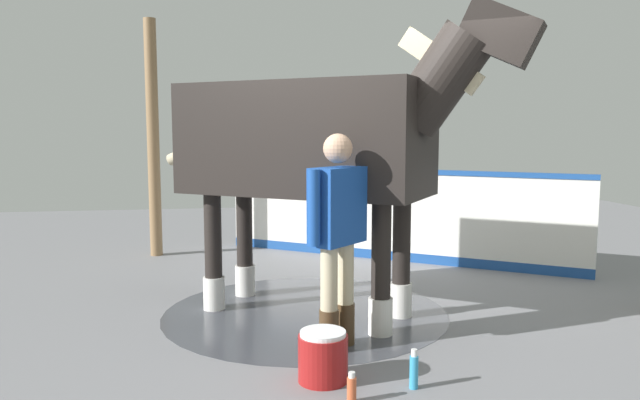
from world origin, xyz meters
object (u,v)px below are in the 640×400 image
Objects in this scene: horse at (317,142)px; bottle_shampoo at (414,370)px; wash_bucket at (323,356)px; handler at (338,227)px; bottle_spray at (352,388)px.

horse is 2.25m from bottle_shampoo.
horse is at bearing -77.11° from bottle_shampoo.
handler is at bearing -109.37° from wash_bucket.
wash_bucket reaches higher than bottle_shampoo.
wash_bucket is at bearing 117.00° from handler.
horse is 11.42× the size of bottle_shampoo.
horse reaches higher than handler.
bottle_shampoo is 0.46m from bottle_spray.
wash_bucket is 0.37m from bottle_spray.
bottle_shampoo is (-0.57, 0.21, -0.05)m from wash_bucket.
bottle_shampoo is at bearing -42.66° from horse.
wash_bucket is (0.18, 1.47, -1.40)m from horse.
wash_bucket is 1.30× the size of bottle_shampoo.
horse is 2.04m from wash_bucket.
horse reaches higher than bottle_spray.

